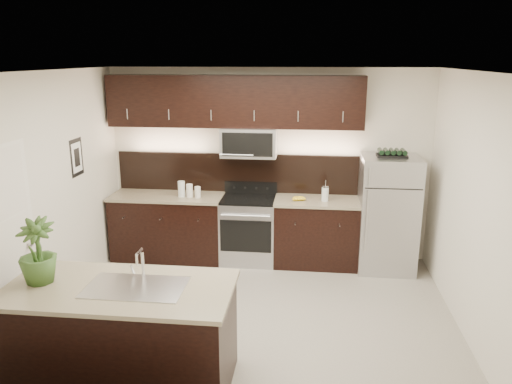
{
  "coord_description": "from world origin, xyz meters",
  "views": [
    {
      "loc": [
        0.6,
        -4.94,
        2.84
      ],
      "look_at": [
        -0.02,
        0.55,
        1.34
      ],
      "focal_mm": 35.0,
      "sensor_mm": 36.0,
      "label": 1
    }
  ],
  "objects": [
    {
      "name": "canisters",
      "position": [
        -1.1,
        1.63,
        1.04
      ],
      "size": [
        0.33,
        0.12,
        0.22
      ],
      "rotation": [
        0.0,
        0.0,
        -0.1
      ],
      "color": "silver",
      "rests_on": "counter_run"
    },
    {
      "name": "plant",
      "position": [
        -1.71,
        -1.18,
        1.23
      ],
      "size": [
        0.35,
        0.35,
        0.57
      ],
      "primitive_type": "imported",
      "rotation": [
        0.0,
        0.0,
        0.1
      ],
      "color": "#345522",
      "rests_on": "island"
    },
    {
      "name": "island",
      "position": [
        -1.0,
        -1.2,
        0.47
      ],
      "size": [
        1.96,
        0.96,
        0.94
      ],
      "color": "black",
      "rests_on": "ground"
    },
    {
      "name": "upper_fixtures",
      "position": [
        -0.43,
        1.84,
        2.14
      ],
      "size": [
        3.49,
        0.4,
        1.66
      ],
      "color": "black",
      "rests_on": "counter_run"
    },
    {
      "name": "sink_faucet",
      "position": [
        -0.85,
        -1.19,
        0.96
      ],
      "size": [
        0.84,
        0.5,
        0.28
      ],
      "color": "silver",
      "rests_on": "island"
    },
    {
      "name": "bananas",
      "position": [
        0.4,
        1.61,
        0.97
      ],
      "size": [
        0.22,
        0.19,
        0.06
      ],
      "primitive_type": "ellipsoid",
      "rotation": [
        0.0,
        0.0,
        0.27
      ],
      "color": "gold",
      "rests_on": "counter_run"
    },
    {
      "name": "ground",
      "position": [
        0.0,
        0.0,
        0.0
      ],
      "size": [
        4.5,
        4.5,
        0.0
      ],
      "primitive_type": "plane",
      "color": "gray",
      "rests_on": "ground"
    },
    {
      "name": "room_walls",
      "position": [
        -0.11,
        -0.04,
        1.7
      ],
      "size": [
        4.52,
        4.02,
        2.71
      ],
      "color": "beige",
      "rests_on": "ground"
    },
    {
      "name": "french_press",
      "position": [
        0.81,
        1.64,
        1.05
      ],
      "size": [
        0.1,
        0.1,
        0.29
      ],
      "rotation": [
        0.0,
        0.0,
        -0.02
      ],
      "color": "silver",
      "rests_on": "counter_run"
    },
    {
      "name": "wine_rack",
      "position": [
        1.65,
        1.63,
        1.62
      ],
      "size": [
        0.39,
        0.24,
        0.09
      ],
      "color": "black",
      "rests_on": "refrigerator"
    },
    {
      "name": "refrigerator",
      "position": [
        1.65,
        1.63,
        0.79
      ],
      "size": [
        0.76,
        0.68,
        1.57
      ],
      "primitive_type": "cube",
      "color": "#B2B2B7",
      "rests_on": "ground"
    },
    {
      "name": "counter_run",
      "position": [
        -0.46,
        1.69,
        0.47
      ],
      "size": [
        3.51,
        0.65,
        0.94
      ],
      "color": "black",
      "rests_on": "ground"
    }
  ]
}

